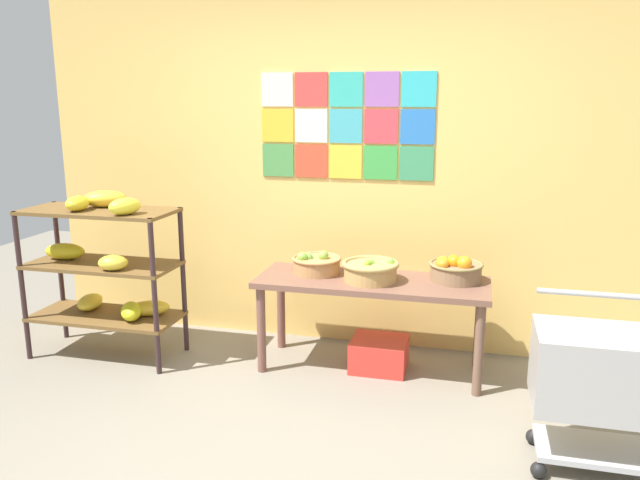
{
  "coord_description": "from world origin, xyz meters",
  "views": [
    {
      "loc": [
        0.95,
        -2.55,
        1.83
      ],
      "look_at": [
        0.07,
        0.98,
        1.0
      ],
      "focal_mm": 34.68,
      "sensor_mm": 36.0,
      "label": 1
    }
  ],
  "objects_px": {
    "display_table": "(372,292)",
    "produce_crate_under_table": "(379,354)",
    "fruit_basket_left": "(316,264)",
    "banana_shelf_unit": "(104,263)",
    "shopping_cart": "(598,376)",
    "fruit_basket_centre": "(371,270)",
    "fruit_basket_back_left": "(455,270)"
  },
  "relations": [
    {
      "from": "fruit_basket_centre",
      "to": "banana_shelf_unit",
      "type": "bearing_deg",
      "value": -174.42
    },
    {
      "from": "fruit_basket_back_left",
      "to": "shopping_cart",
      "type": "bearing_deg",
      "value": -53.45
    },
    {
      "from": "fruit_basket_centre",
      "to": "produce_crate_under_table",
      "type": "bearing_deg",
      "value": 40.24
    },
    {
      "from": "display_table",
      "to": "fruit_basket_left",
      "type": "distance_m",
      "value": 0.44
    },
    {
      "from": "banana_shelf_unit",
      "to": "shopping_cart",
      "type": "xyz_separation_m",
      "value": [
        3.16,
        -0.67,
        -0.2
      ]
    },
    {
      "from": "display_table",
      "to": "produce_crate_under_table",
      "type": "height_order",
      "value": "display_table"
    },
    {
      "from": "display_table",
      "to": "produce_crate_under_table",
      "type": "xyz_separation_m",
      "value": [
        0.06,
        0.02,
        -0.45
      ]
    },
    {
      "from": "fruit_basket_left",
      "to": "produce_crate_under_table",
      "type": "relative_size",
      "value": 0.91
    },
    {
      "from": "fruit_basket_left",
      "to": "shopping_cart",
      "type": "relative_size",
      "value": 0.4
    },
    {
      "from": "fruit_basket_centre",
      "to": "produce_crate_under_table",
      "type": "height_order",
      "value": "fruit_basket_centre"
    },
    {
      "from": "display_table",
      "to": "fruit_basket_left",
      "type": "bearing_deg",
      "value": 170.56
    },
    {
      "from": "banana_shelf_unit",
      "to": "shopping_cart",
      "type": "distance_m",
      "value": 3.24
    },
    {
      "from": "fruit_basket_left",
      "to": "fruit_basket_back_left",
      "type": "xyz_separation_m",
      "value": [
        0.95,
        0.03,
        0.01
      ]
    },
    {
      "from": "banana_shelf_unit",
      "to": "fruit_basket_left",
      "type": "distance_m",
      "value": 1.51
    },
    {
      "from": "fruit_basket_back_left",
      "to": "produce_crate_under_table",
      "type": "distance_m",
      "value": 0.79
    },
    {
      "from": "fruit_basket_centre",
      "to": "shopping_cart",
      "type": "distance_m",
      "value": 1.56
    },
    {
      "from": "fruit_basket_centre",
      "to": "fruit_basket_left",
      "type": "bearing_deg",
      "value": 165.8
    },
    {
      "from": "banana_shelf_unit",
      "to": "fruit_basket_back_left",
      "type": "height_order",
      "value": "banana_shelf_unit"
    },
    {
      "from": "display_table",
      "to": "banana_shelf_unit",
      "type": "bearing_deg",
      "value": -173.43
    },
    {
      "from": "fruit_basket_centre",
      "to": "fruit_basket_back_left",
      "type": "bearing_deg",
      "value": 13.69
    },
    {
      "from": "fruit_basket_back_left",
      "to": "fruit_basket_left",
      "type": "bearing_deg",
      "value": -178.03
    },
    {
      "from": "fruit_basket_centre",
      "to": "shopping_cart",
      "type": "bearing_deg",
      "value": -33.75
    },
    {
      "from": "fruit_basket_left",
      "to": "produce_crate_under_table",
      "type": "distance_m",
      "value": 0.76
    },
    {
      "from": "produce_crate_under_table",
      "to": "shopping_cart",
      "type": "height_order",
      "value": "shopping_cart"
    },
    {
      "from": "fruit_basket_left",
      "to": "fruit_basket_back_left",
      "type": "height_order",
      "value": "fruit_basket_back_left"
    },
    {
      "from": "produce_crate_under_table",
      "to": "shopping_cart",
      "type": "xyz_separation_m",
      "value": [
        1.22,
        -0.91,
        0.39
      ]
    },
    {
      "from": "fruit_basket_back_left",
      "to": "shopping_cart",
      "type": "distance_m",
      "value": 1.25
    },
    {
      "from": "banana_shelf_unit",
      "to": "display_table",
      "type": "bearing_deg",
      "value": 6.57
    },
    {
      "from": "fruit_basket_centre",
      "to": "produce_crate_under_table",
      "type": "relative_size",
      "value": 1.01
    },
    {
      "from": "fruit_basket_left",
      "to": "fruit_basket_centre",
      "type": "bearing_deg",
      "value": -14.2
    },
    {
      "from": "display_table",
      "to": "fruit_basket_centre",
      "type": "height_order",
      "value": "fruit_basket_centre"
    },
    {
      "from": "fruit_basket_left",
      "to": "fruit_basket_centre",
      "type": "xyz_separation_m",
      "value": [
        0.4,
        -0.1,
        0.01
      ]
    }
  ]
}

